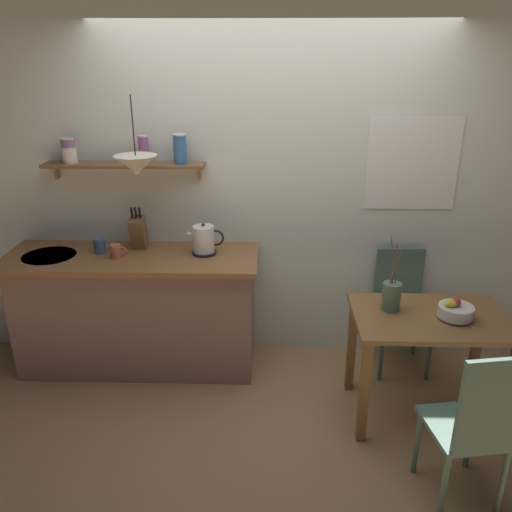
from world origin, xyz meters
name	(u,v)px	position (x,y,z in m)	size (l,w,h in m)	color
ground_plane	(269,390)	(0.00, 0.00, 0.00)	(14.00, 14.00, 0.00)	#A87F56
back_wall	(298,187)	(0.20, 0.65, 1.35)	(6.80, 0.11, 2.70)	silver
kitchen_counter	(137,310)	(-1.00, 0.32, 0.47)	(1.83, 0.63, 0.93)	gray
wall_shelf	(127,157)	(-1.02, 0.49, 1.60)	(1.15, 0.20, 0.34)	brown
dining_table	(429,334)	(1.02, -0.23, 0.62)	(0.97, 0.64, 0.75)	brown
dining_chair_near	(475,424)	(1.05, -0.98, 0.53)	(0.44, 0.45, 0.98)	#4C6B5B
dining_chair_far	(401,303)	(1.00, 0.42, 0.51)	(0.43, 0.42, 0.91)	#4C6B5B
fruit_bowl	(456,310)	(1.15, -0.26, 0.80)	(0.21, 0.21, 0.14)	silver
twig_vase	(392,296)	(0.78, -0.15, 0.85)	(0.12, 0.12, 0.50)	#567056
electric_kettle	(205,240)	(-0.47, 0.35, 1.03)	(0.26, 0.18, 0.23)	black
knife_block	(139,232)	(-0.97, 0.44, 1.06)	(0.10, 0.18, 0.33)	brown
coffee_mug_by_sink	(101,246)	(-1.23, 0.35, 0.98)	(0.13, 0.08, 0.11)	#3D5B89
coffee_mug_spare	(117,251)	(-1.09, 0.25, 0.98)	(0.12, 0.08, 0.10)	#C6664C
pendant_lamp	(137,165)	(-0.87, 0.18, 1.61)	(0.28, 0.28, 0.50)	black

